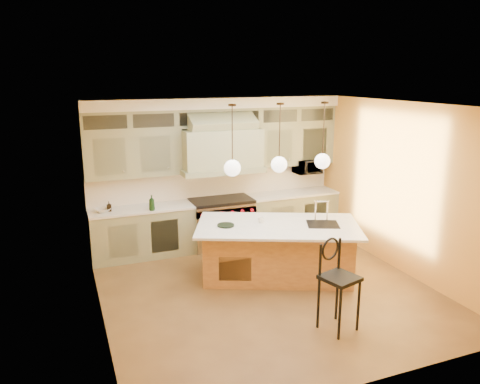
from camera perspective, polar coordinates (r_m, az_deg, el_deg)
name	(u,v)px	position (r m, az deg, el deg)	size (l,w,h in m)	color
floor	(266,290)	(7.59, 3.23, -11.85)	(5.00, 5.00, 0.00)	brown
ceiling	(269,105)	(6.83, 3.58, 10.56)	(5.00, 5.00, 0.00)	white
wall_back	(215,171)	(9.34, -3.05, 2.58)	(5.00, 5.00, 0.00)	gold
wall_front	(370,262)	(5.04, 15.51, -8.28)	(5.00, 5.00, 0.00)	gold
wall_left	(96,221)	(6.47, -17.17, -3.35)	(5.00, 5.00, 0.00)	gold
wall_right	(401,188)	(8.41, 19.06, 0.49)	(5.00, 5.00, 0.00)	gold
back_cabinetry	(220,175)	(9.10, -2.51, 2.14)	(5.00, 0.77, 2.90)	gray
range	(222,222)	(9.26, -2.27, -3.69)	(1.20, 0.74, 0.96)	silver
kitchen_island	(278,249)	(7.93, 4.60, -6.98)	(2.98, 2.33, 1.35)	#975E35
counter_stool	(338,279)	(6.39, 11.83, -10.32)	(0.54, 0.54, 1.24)	black
microwave	(307,166)	(9.90, 8.21, 3.12)	(0.54, 0.37, 0.30)	black
oil_bottle_a	(152,203)	(8.54, -10.71, -1.31)	(0.11, 0.11, 0.28)	#143315
oil_bottle_b	(109,206)	(8.68, -15.67, -1.71)	(0.08, 0.08, 0.18)	black
fruit_bowl	(103,210)	(8.69, -16.39, -2.13)	(0.27, 0.27, 0.07)	silver
cup	(261,220)	(7.81, 2.57, -3.43)	(0.10, 0.10, 0.10)	white
pendant_left	(232,166)	(7.21, -0.94, 3.16)	(0.26, 0.26, 1.11)	#2D2319
pendant_center	(279,163)	(7.53, 4.79, 3.58)	(0.26, 0.26, 1.11)	#2D2319
pendant_right	(322,159)	(7.91, 10.01, 3.93)	(0.26, 0.26, 1.11)	#2D2319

